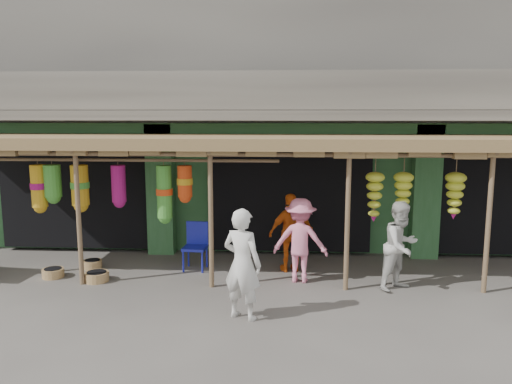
# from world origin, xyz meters

# --- Properties ---
(ground) EXTENTS (80.00, 80.00, 0.00)m
(ground) POSITION_xyz_m (0.00, 0.00, 0.00)
(ground) COLOR #514C47
(ground) RESTS_ON ground
(building) EXTENTS (16.40, 6.80, 7.00)m
(building) POSITION_xyz_m (-0.00, 4.87, 3.37)
(building) COLOR gray
(building) RESTS_ON ground
(awning) EXTENTS (14.00, 2.70, 2.79)m
(awning) POSITION_xyz_m (-0.13, 0.80, 2.57)
(awning) COLOR brown
(awning) RESTS_ON ground
(blue_chair) EXTENTS (0.50, 0.51, 0.98)m
(blue_chair) POSITION_xyz_m (-1.99, 0.92, 0.55)
(blue_chair) COLOR #181D9F
(blue_chair) RESTS_ON ground
(basket_left) EXTENTS (0.44, 0.44, 0.18)m
(basket_left) POSITION_xyz_m (-4.74, 0.16, 0.09)
(basket_left) COLOR #956544
(basket_left) RESTS_ON ground
(basket_mid) EXTENTS (0.62, 0.62, 0.18)m
(basket_mid) POSITION_xyz_m (-3.79, -0.01, 0.09)
(basket_mid) COLOR #A27848
(basket_mid) RESTS_ON ground
(basket_right) EXTENTS (0.42, 0.42, 0.18)m
(basket_right) POSITION_xyz_m (-4.18, 0.78, 0.09)
(basket_right) COLOR #986F47
(basket_right) RESTS_ON ground
(person_front) EXTENTS (0.77, 0.66, 1.78)m
(person_front) POSITION_xyz_m (-0.80, -1.61, 0.89)
(person_front) COLOR silver
(person_front) RESTS_ON ground
(person_right) EXTENTS (1.02, 0.99, 1.66)m
(person_right) POSITION_xyz_m (2.00, -0.11, 0.83)
(person_right) COLOR beige
(person_right) RESTS_ON ground
(person_vendor) EXTENTS (1.03, 0.69, 1.63)m
(person_vendor) POSITION_xyz_m (0.00, 0.87, 0.81)
(person_vendor) COLOR orange
(person_vendor) RESTS_ON ground
(person_shopper) EXTENTS (1.13, 0.75, 1.63)m
(person_shopper) POSITION_xyz_m (0.16, 0.23, 0.82)
(person_shopper) COLOR pink
(person_shopper) RESTS_ON ground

